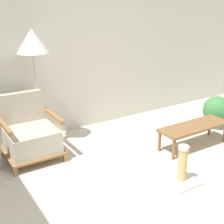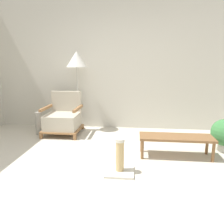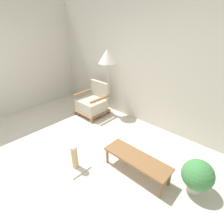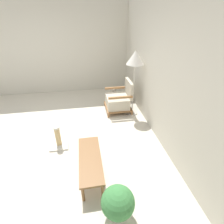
{
  "view_description": "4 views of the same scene",
  "coord_description": "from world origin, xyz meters",
  "px_view_note": "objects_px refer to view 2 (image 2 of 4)",
  "views": [
    {
      "loc": [
        -2.01,
        -1.84,
        1.98
      ],
      "look_at": [
        0.08,
        1.47,
        0.55
      ],
      "focal_mm": 50.0,
      "sensor_mm": 36.0,
      "label": 1
    },
    {
      "loc": [
        0.48,
        -2.24,
        1.36
      ],
      "look_at": [
        0.08,
        1.47,
        0.55
      ],
      "focal_mm": 35.0,
      "sensor_mm": 36.0,
      "label": 2
    },
    {
      "loc": [
        2.23,
        -0.84,
        2.18
      ],
      "look_at": [
        0.08,
        1.47,
        0.55
      ],
      "focal_mm": 28.0,
      "sensor_mm": 36.0,
      "label": 3
    },
    {
      "loc": [
        3.2,
        0.94,
        2.38
      ],
      "look_at": [
        0.08,
        1.47,
        0.55
      ],
      "focal_mm": 28.0,
      "sensor_mm": 36.0,
      "label": 4
    }
  ],
  "objects_px": {
    "coffee_table": "(176,139)",
    "scratching_post": "(120,162)",
    "armchair": "(63,119)",
    "vase": "(39,123)",
    "floor_lamp": "(77,62)"
  },
  "relations": [
    {
      "from": "armchair",
      "to": "floor_lamp",
      "type": "bearing_deg",
      "value": 53.1
    },
    {
      "from": "coffee_table",
      "to": "scratching_post",
      "type": "distance_m",
      "value": 1.0
    },
    {
      "from": "floor_lamp",
      "to": "vase",
      "type": "distance_m",
      "value": 1.43
    },
    {
      "from": "armchair",
      "to": "vase",
      "type": "height_order",
      "value": "armchair"
    },
    {
      "from": "floor_lamp",
      "to": "scratching_post",
      "type": "relative_size",
      "value": 3.55
    },
    {
      "from": "scratching_post",
      "to": "armchair",
      "type": "bearing_deg",
      "value": 129.61
    },
    {
      "from": "armchair",
      "to": "scratching_post",
      "type": "bearing_deg",
      "value": -50.39
    },
    {
      "from": "armchair",
      "to": "vase",
      "type": "xyz_separation_m",
      "value": [
        -0.47,
        -0.08,
        -0.09
      ]
    },
    {
      "from": "armchair",
      "to": "coffee_table",
      "type": "bearing_deg",
      "value": -23.94
    },
    {
      "from": "floor_lamp",
      "to": "coffee_table",
      "type": "distance_m",
      "value": 2.45
    },
    {
      "from": "floor_lamp",
      "to": "vase",
      "type": "relative_size",
      "value": 3.61
    },
    {
      "from": "coffee_table",
      "to": "vase",
      "type": "bearing_deg",
      "value": 161.72
    },
    {
      "from": "vase",
      "to": "coffee_table",
      "type": "bearing_deg",
      "value": -18.28
    },
    {
      "from": "vase",
      "to": "scratching_post",
      "type": "xyz_separation_m",
      "value": [
        1.71,
        -1.42,
        -0.08
      ]
    },
    {
      "from": "armchair",
      "to": "coffee_table",
      "type": "xyz_separation_m",
      "value": [
        2.04,
        -0.9,
        -0.03
      ]
    }
  ]
}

